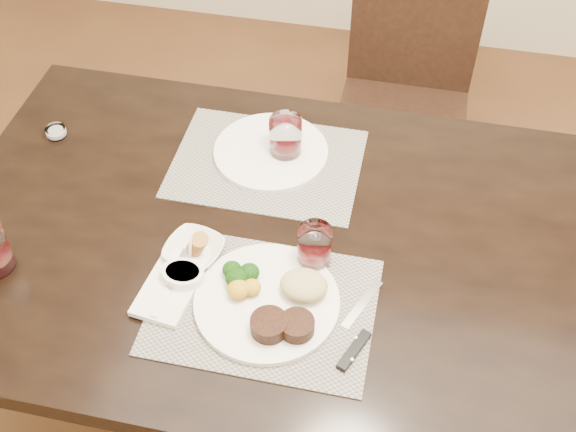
% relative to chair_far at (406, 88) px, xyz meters
% --- Properties ---
extents(ground_plane, '(4.50, 4.50, 0.00)m').
position_rel_chair_far_xyz_m(ground_plane, '(0.00, -0.93, -0.50)').
color(ground_plane, '#412414').
rests_on(ground_plane, ground).
extents(dining_table, '(2.00, 1.00, 0.75)m').
position_rel_chair_far_xyz_m(dining_table, '(0.00, -0.93, 0.16)').
color(dining_table, black).
rests_on(dining_table, ground).
extents(chair_far, '(0.42, 0.42, 0.90)m').
position_rel_chair_far_xyz_m(chair_far, '(0.00, 0.00, 0.00)').
color(chair_far, black).
rests_on(chair_far, ground).
extents(placemat_near, '(0.46, 0.34, 0.00)m').
position_rel_chair_far_xyz_m(placemat_near, '(-0.21, -1.13, 0.25)').
color(placemat_near, gray).
rests_on(placemat_near, dining_table).
extents(placemat_far, '(0.46, 0.34, 0.00)m').
position_rel_chair_far_xyz_m(placemat_far, '(-0.30, -0.71, 0.25)').
color(placemat_far, gray).
rests_on(placemat_far, dining_table).
extents(dinner_plate, '(0.30, 0.30, 0.05)m').
position_rel_chair_far_xyz_m(dinner_plate, '(-0.19, -1.12, 0.27)').
color(dinner_plate, white).
rests_on(dinner_plate, placemat_near).
extents(napkin_fork, '(0.13, 0.20, 0.02)m').
position_rel_chair_far_xyz_m(napkin_fork, '(-0.41, -1.12, 0.26)').
color(napkin_fork, white).
rests_on(napkin_fork, placemat_near).
extents(steak_knife, '(0.07, 0.24, 0.01)m').
position_rel_chair_far_xyz_m(steak_knife, '(-0.01, -1.17, 0.26)').
color(steak_knife, silver).
rests_on(steak_knife, placemat_near).
extents(cracker_bowl, '(0.15, 0.15, 0.05)m').
position_rel_chair_far_xyz_m(cracker_bowl, '(-0.39, -1.03, 0.27)').
color(cracker_bowl, white).
rests_on(cracker_bowl, placemat_near).
extents(sauce_ramekin, '(0.09, 0.14, 0.07)m').
position_rel_chair_far_xyz_m(sauce_ramekin, '(-0.39, -1.10, 0.27)').
color(sauce_ramekin, white).
rests_on(sauce_ramekin, placemat_near).
extents(wine_glass_near, '(0.07, 0.07, 0.10)m').
position_rel_chair_far_xyz_m(wine_glass_near, '(-0.13, -0.99, 0.30)').
color(wine_glass_near, white).
rests_on(wine_glass_near, placemat_near).
extents(far_plate, '(0.29, 0.29, 0.01)m').
position_rel_chair_far_xyz_m(far_plate, '(-0.30, -0.67, 0.26)').
color(far_plate, white).
rests_on(far_plate, placemat_far).
extents(wine_glass_far, '(0.08, 0.08, 0.11)m').
position_rel_chair_far_xyz_m(wine_glass_far, '(-0.26, -0.67, 0.30)').
color(wine_glass_far, white).
rests_on(wine_glass_far, placemat_far).
extents(salt_cellar, '(0.05, 0.05, 0.02)m').
position_rel_chair_far_xyz_m(salt_cellar, '(-0.86, -0.72, 0.26)').
color(salt_cellar, white).
rests_on(salt_cellar, dining_table).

